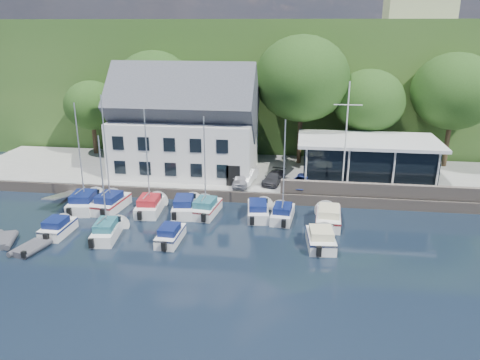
{
  "coord_description": "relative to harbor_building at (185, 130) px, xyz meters",
  "views": [
    {
      "loc": [
        4.71,
        -28.57,
        15.49
      ],
      "look_at": [
        -0.38,
        9.0,
        2.81
      ],
      "focal_mm": 35.0,
      "sensor_mm": 36.0,
      "label": 1
    }
  ],
  "objects": [
    {
      "name": "dinghy_0",
      "position": [
        -9.89,
        -16.25,
        -5.02
      ],
      "size": [
        2.56,
        3.26,
        0.67
      ],
      "primitive_type": null,
      "rotation": [
        0.0,
        0.0,
        0.34
      ],
      "color": "#3B3B41",
      "rests_on": "ground"
    },
    {
      "name": "quay_face",
      "position": [
        7.0,
        -5.5,
        -4.85
      ],
      "size": [
        60.0,
        0.3,
        1.0
      ],
      "primitive_type": "cube",
      "color": "#6D6157",
      "rests_on": "ground"
    },
    {
      "name": "car_blue",
      "position": [
        11.9,
        -3.45,
        -3.75
      ],
      "size": [
        2.4,
        3.74,
        1.19
      ],
      "primitive_type": "imported",
      "rotation": [
        0.0,
        0.0,
        -0.32
      ],
      "color": "navy",
      "rests_on": "quay"
    },
    {
      "name": "tree_4",
      "position": [
        18.52,
        5.2,
        0.72
      ],
      "size": [
        7.42,
        7.42,
        10.15
      ],
      "primitive_type": null,
      "color": "#19350F",
      "rests_on": "quay"
    },
    {
      "name": "dinghy_1",
      "position": [
        -7.23,
        -17.19,
        -5.03
      ],
      "size": [
        2.24,
        3.07,
        0.64
      ],
      "primitive_type": null,
      "rotation": [
        0.0,
        0.0,
        -0.23
      ],
      "color": "#3B3B41",
      "rests_on": "ground"
    },
    {
      "name": "ground",
      "position": [
        7.0,
        -16.5,
        -5.35
      ],
      "size": [
        180.0,
        180.0,
        0.0
      ],
      "primitive_type": "plane",
      "color": "black",
      "rests_on": "ground"
    },
    {
      "name": "tree_0",
      "position": [
        -12.31,
        5.54,
        -0.12
      ],
      "size": [
        6.18,
        6.18,
        8.45
      ],
      "primitive_type": null,
      "color": "#19350F",
      "rests_on": "quay"
    },
    {
      "name": "boat_r2_0",
      "position": [
        -6.69,
        -14.19,
        -4.67
      ],
      "size": [
        1.93,
        4.71,
        1.36
      ],
      "primitive_type": null,
      "rotation": [
        0.0,
        0.0,
        -0.02
      ],
      "color": "silver",
      "rests_on": "ground"
    },
    {
      "name": "car_silver",
      "position": [
        6.18,
        -3.68,
        -3.75
      ],
      "size": [
        1.55,
        3.59,
        1.21
      ],
      "primitive_type": "imported",
      "rotation": [
        0.0,
        0.0,
        0.04
      ],
      "color": "#ACABB0",
      "rests_on": "quay"
    },
    {
      "name": "boat_r1_5",
      "position": [
        8.3,
        -8.6,
        -4.65
      ],
      "size": [
        2.55,
        5.94,
        1.39
      ],
      "primitive_type": null,
      "rotation": [
        0.0,
        0.0,
        0.12
      ],
      "color": "silver",
      "rests_on": "ground"
    },
    {
      "name": "gangway",
      "position": [
        -9.5,
        -7.5,
        -5.35
      ],
      "size": [
        1.2,
        6.0,
        1.4
      ],
      "primitive_type": null,
      "color": "#B8B9BD",
      "rests_on": "ground"
    },
    {
      "name": "field_patch",
      "position": [
        15.0,
        53.5,
        10.8
      ],
      "size": [
        50.0,
        30.0,
        0.3
      ],
      "primitive_type": "cube",
      "color": "#5B6A35",
      "rests_on": "hillside"
    },
    {
      "name": "hillside",
      "position": [
        7.0,
        45.5,
        2.65
      ],
      "size": [
        160.0,
        75.0,
        16.0
      ],
      "primitive_type": "cube",
      "color": "#274C1C",
      "rests_on": "ground"
    },
    {
      "name": "boat_r1_3",
      "position": [
        1.94,
        -8.55,
        -4.61
      ],
      "size": [
        2.67,
        6.28,
        1.47
      ],
      "primitive_type": null,
      "rotation": [
        0.0,
        0.0,
        0.12
      ],
      "color": "silver",
      "rests_on": "ground"
    },
    {
      "name": "boat_r2_1",
      "position": [
        -2.68,
        -14.2,
        -1.02
      ],
      "size": [
        2.48,
        6.03,
        8.67
      ],
      "primitive_type": null,
      "rotation": [
        0.0,
        0.0,
        0.13
      ],
      "color": "silver",
      "rests_on": "ground"
    },
    {
      "name": "car_white",
      "position": [
        6.65,
        -2.62,
        -3.72
      ],
      "size": [
        1.93,
        4.01,
        1.27
      ],
      "primitive_type": "imported",
      "rotation": [
        0.0,
        0.0,
        -0.16
      ],
      "color": "white",
      "rests_on": "quay"
    },
    {
      "name": "boat_r1_0",
      "position": [
        -6.96,
        -8.89,
        -0.59
      ],
      "size": [
        3.0,
        6.47,
        9.52
      ],
      "primitive_type": null,
      "rotation": [
        0.0,
        0.0,
        0.12
      ],
      "color": "silver",
      "rests_on": "ground"
    },
    {
      "name": "boat_r1_4",
      "position": [
        3.84,
        -8.73,
        -0.91
      ],
      "size": [
        2.65,
        5.62,
        8.88
      ],
      "primitive_type": null,
      "rotation": [
        0.0,
        0.0,
        -0.12
      ],
      "color": "silver",
      "rests_on": "ground"
    },
    {
      "name": "tree_1",
      "position": [
        -4.56,
        4.96,
        1.58
      ],
      "size": [
        8.67,
        8.67,
        11.86
      ],
      "primitive_type": null,
      "color": "#19350F",
      "rests_on": "quay"
    },
    {
      "name": "boat_r1_1",
      "position": [
        -4.64,
        -8.77,
        -0.64
      ],
      "size": [
        2.8,
        6.15,
        9.41
      ],
      "primitive_type": null,
      "rotation": [
        0.0,
        0.0,
        -0.11
      ],
      "color": "silver",
      "rests_on": "ground"
    },
    {
      "name": "tree_2",
      "position": [
        2.6,
        4.88,
        0.79
      ],
      "size": [
        7.53,
        7.53,
        10.29
      ],
      "primitive_type": null,
      "color": "#19350F",
      "rests_on": "quay"
    },
    {
      "name": "car_dgrey",
      "position": [
        9.22,
        -2.63,
        -3.81
      ],
      "size": [
        2.34,
        4.0,
        1.09
      ],
      "primitive_type": "imported",
      "rotation": [
        0.0,
        0.0,
        -0.23
      ],
      "color": "#29292E",
      "rests_on": "quay"
    },
    {
      "name": "flagpole",
      "position": [
        15.51,
        -4.43,
        0.61
      ],
      "size": [
        2.38,
        0.2,
        9.93
      ],
      "primitive_type": null,
      "color": "silver",
      "rests_on": "quay"
    },
    {
      "name": "seawall",
      "position": [
        19.0,
        -5.1,
        -3.75
      ],
      "size": [
        18.0,
        0.5,
        1.2
      ],
      "primitive_type": "cube",
      "color": "#6D6157",
      "rests_on": "quay"
    },
    {
      "name": "tree_3",
      "position": [
        11.47,
        4.72,
        2.42
      ],
      "size": [
        9.91,
        9.91,
        13.54
      ],
      "primitive_type": null,
      "color": "#19350F",
      "rests_on": "quay"
    },
    {
      "name": "boat_r1_6",
      "position": [
        10.4,
        -8.98,
        -1.25
      ],
      "size": [
        2.26,
        5.35,
        8.19
      ],
      "primitive_type": null,
      "rotation": [
        0.0,
        0.0,
        -0.09
      ],
      "color": "silver",
      "rests_on": "ground"
    },
    {
      "name": "boat_r1_2",
      "position": [
        -1.04,
        -8.86,
        -0.86
      ],
      "size": [
        2.48,
        5.97,
        8.98
      ],
      "primitive_type": null,
      "rotation": [
        0.0,
        0.0,
        0.07
      ],
      "color": "silver",
      "rests_on": "ground"
    },
    {
      "name": "boat_r2_4",
      "position": [
        13.39,
        -13.61,
        -4.61
      ],
      "size": [
        2.52,
        5.2,
        1.49
      ],
      "primitive_type": null,
      "rotation": [
        0.0,
        0.0,
        0.09
      ],
      "color": "silver",
      "rests_on": "ground"
    },
    {
      "name": "harbor_building",
      "position": [
        0.0,
        0.0,
        0.0
      ],
      "size": [
        14.4,
        8.2,
        8.7
      ],
      "primitive_type": null,
      "color": "silver",
      "rests_on": "quay"
    },
    {
      "name": "boat_r1_7",
      "position": [
        14.12,
        -9.34,
        -4.6
      ],
      "size": [
        2.4,
        6.31,
        1.5
      ],
      "primitive_type": null,
      "rotation": [
        0.0,
        0.0,
        -0.05
      ],
      "color": "silver",
      "rests_on": "ground"
    },
    {
      "name": "quay",
      "position": [
        7.0,
        1.0,
        -4.85
      ],
      "size": [
        60.0,
        13.0,
        1.0
      ],
      "primitive_type": "cube",
      "color": "#999893",
      "rests_on": "ground"
    },
    {
      "name": "club_pavilion",
      "position": [
        18.0,
        -0.5,
        -2.3
      ],
      "size": [
        13.2,
        7.2,
        4.1
      ],
      "primitive_type": null,
      "color": "black",
      "rests_on": "quay"
    },
    {
      "name": "tree_5",
      "position": [
        26.96,
        5.54,
        1.58
      ],
      "size": [
        8.68,
        8.68,
        11.86
      ],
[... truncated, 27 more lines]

